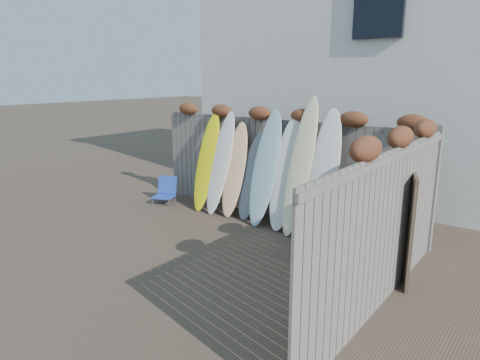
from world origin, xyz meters
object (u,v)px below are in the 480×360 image
Objects in this scene: wooden_crate at (359,254)px; surfboard_0 at (207,162)px; beach_chair at (166,191)px; lattice_panel at (409,226)px.

surfboard_0 is (-3.97, 1.20, 0.66)m from wooden_crate.
lattice_panel is (5.52, -0.47, 0.51)m from beach_chair.
beach_chair is at bearing -168.07° from surfboard_0.
lattice_panel is at bearing -4.90° from beach_chair.
beach_chair is 1.32m from surfboard_0.
lattice_panel reaches higher than wooden_crate.
lattice_panel is 0.73× the size of surfboard_0.
beach_chair is 5.56m from lattice_panel.
surfboard_0 is (1.04, 0.27, 0.76)m from beach_chair.
surfboard_0 reaches higher than lattice_panel.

